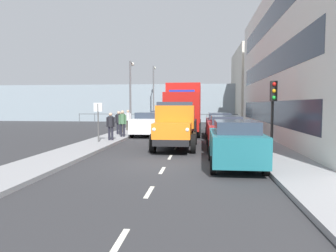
{
  "coord_description": "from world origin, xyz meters",
  "views": [
    {
      "loc": [
        -1.35,
        11.44,
        2.3
      ],
      "look_at": [
        0.66,
        -6.81,
        1.0
      ],
      "focal_mm": 32.59,
      "sensor_mm": 36.0,
      "label": 1
    }
  ],
  "objects_px": {
    "car_teal_kerbside_near": "(235,143)",
    "lamp_post_promenade": "(131,89)",
    "car_silver_oppositeside_1": "(160,119)",
    "pedestrian_in_dark_coat": "(119,121)",
    "car_maroon_kerbside_2": "(219,125)",
    "pedestrian_couple_b": "(121,120)",
    "car_white_oppositeside_0": "(148,124)",
    "pedestrian_couple_a": "(123,121)",
    "truck_vintage_orange": "(175,126)",
    "traffic_light_near": "(273,101)",
    "lamp_post_far": "(154,89)",
    "street_sign": "(98,115)",
    "pedestrian_with_bag": "(128,118)",
    "pedestrian_near_railing": "(111,124)",
    "lorry_cargo_red": "(184,107)",
    "car_red_kerbside_1": "(225,131)"
  },
  "relations": [
    {
      "from": "car_teal_kerbside_near",
      "to": "lamp_post_promenade",
      "type": "height_order",
      "value": "lamp_post_promenade"
    },
    {
      "from": "car_silver_oppositeside_1",
      "to": "pedestrian_in_dark_coat",
      "type": "height_order",
      "value": "pedestrian_in_dark_coat"
    },
    {
      "from": "car_maroon_kerbside_2",
      "to": "pedestrian_in_dark_coat",
      "type": "height_order",
      "value": "pedestrian_in_dark_coat"
    },
    {
      "from": "car_silver_oppositeside_1",
      "to": "pedestrian_couple_b",
      "type": "distance_m",
      "value": 5.97
    },
    {
      "from": "car_white_oppositeside_0",
      "to": "pedestrian_couple_a",
      "type": "distance_m",
      "value": 2.62
    },
    {
      "from": "truck_vintage_orange",
      "to": "car_teal_kerbside_near",
      "type": "distance_m",
      "value": 5.11
    },
    {
      "from": "traffic_light_near",
      "to": "lamp_post_promenade",
      "type": "height_order",
      "value": "lamp_post_promenade"
    },
    {
      "from": "lamp_post_far",
      "to": "street_sign",
      "type": "relative_size",
      "value": 3.02
    },
    {
      "from": "car_white_oppositeside_0",
      "to": "pedestrian_with_bag",
      "type": "height_order",
      "value": "pedestrian_with_bag"
    },
    {
      "from": "car_silver_oppositeside_1",
      "to": "lamp_post_far",
      "type": "relative_size",
      "value": 0.62
    },
    {
      "from": "pedestrian_with_bag",
      "to": "truck_vintage_orange",
      "type": "bearing_deg",
      "value": 117.18
    },
    {
      "from": "lamp_post_far",
      "to": "pedestrian_couple_b",
      "type": "bearing_deg",
      "value": 88.57
    },
    {
      "from": "pedestrian_near_railing",
      "to": "pedestrian_couple_b",
      "type": "distance_m",
      "value": 5.12
    },
    {
      "from": "car_white_oppositeside_0",
      "to": "traffic_light_near",
      "type": "xyz_separation_m",
      "value": [
        -7.13,
        7.95,
        1.58
      ]
    },
    {
      "from": "lamp_post_far",
      "to": "car_teal_kerbside_near",
      "type": "bearing_deg",
      "value": 105.43
    },
    {
      "from": "car_silver_oppositeside_1",
      "to": "pedestrian_couple_a",
      "type": "relative_size",
      "value": 2.4
    },
    {
      "from": "lorry_cargo_red",
      "to": "pedestrian_near_railing",
      "type": "relative_size",
      "value": 4.93
    },
    {
      "from": "car_silver_oppositeside_1",
      "to": "pedestrian_couple_a",
      "type": "height_order",
      "value": "pedestrian_couple_a"
    },
    {
      "from": "car_red_kerbside_1",
      "to": "pedestrian_with_bag",
      "type": "distance_m",
      "value": 11.52
    },
    {
      "from": "car_silver_oppositeside_1",
      "to": "street_sign",
      "type": "distance_m",
      "value": 11.78
    },
    {
      "from": "pedestrian_with_bag",
      "to": "car_silver_oppositeside_1",
      "type": "bearing_deg",
      "value": -121.7
    },
    {
      "from": "car_maroon_kerbside_2",
      "to": "pedestrian_near_railing",
      "type": "relative_size",
      "value": 2.55
    },
    {
      "from": "pedestrian_in_dark_coat",
      "to": "car_teal_kerbside_near",
      "type": "bearing_deg",
      "value": 125.12
    },
    {
      "from": "pedestrian_in_dark_coat",
      "to": "traffic_light_near",
      "type": "xyz_separation_m",
      "value": [
        -9.15,
        7.28,
        1.34
      ]
    },
    {
      "from": "car_teal_kerbside_near",
      "to": "pedestrian_in_dark_coat",
      "type": "relative_size",
      "value": 2.36
    },
    {
      "from": "lorry_cargo_red",
      "to": "street_sign",
      "type": "distance_m",
      "value": 8.29
    },
    {
      "from": "car_white_oppositeside_0",
      "to": "pedestrian_in_dark_coat",
      "type": "relative_size",
      "value": 2.67
    },
    {
      "from": "car_red_kerbside_1",
      "to": "street_sign",
      "type": "bearing_deg",
      "value": -6.58
    },
    {
      "from": "car_teal_kerbside_near",
      "to": "pedestrian_couple_a",
      "type": "distance_m",
      "value": 10.81
    },
    {
      "from": "car_silver_oppositeside_1",
      "to": "pedestrian_in_dark_coat",
      "type": "xyz_separation_m",
      "value": [
        2.02,
        7.01,
        0.24
      ]
    },
    {
      "from": "car_maroon_kerbside_2",
      "to": "pedestrian_with_bag",
      "type": "bearing_deg",
      "value": -25.08
    },
    {
      "from": "lorry_cargo_red",
      "to": "car_teal_kerbside_near",
      "type": "bearing_deg",
      "value": 101.63
    },
    {
      "from": "lorry_cargo_red",
      "to": "pedestrian_couple_b",
      "type": "xyz_separation_m",
      "value": [
        4.79,
        0.89,
        -0.99
      ]
    },
    {
      "from": "lamp_post_promenade",
      "to": "street_sign",
      "type": "bearing_deg",
      "value": 90.69
    },
    {
      "from": "car_maroon_kerbside_2",
      "to": "lamp_post_promenade",
      "type": "height_order",
      "value": "lamp_post_promenade"
    },
    {
      "from": "car_red_kerbside_1",
      "to": "car_silver_oppositeside_1",
      "type": "distance_m",
      "value": 13.44
    },
    {
      "from": "car_white_oppositeside_0",
      "to": "pedestrian_near_railing",
      "type": "relative_size",
      "value": 2.68
    },
    {
      "from": "car_maroon_kerbside_2",
      "to": "lamp_post_far",
      "type": "distance_m",
      "value": 17.08
    },
    {
      "from": "pedestrian_couple_b",
      "to": "street_sign",
      "type": "xyz_separation_m",
      "value": [
        -0.26,
        6.04,
        0.6
      ]
    },
    {
      "from": "car_maroon_kerbside_2",
      "to": "car_silver_oppositeside_1",
      "type": "height_order",
      "value": "same"
    },
    {
      "from": "truck_vintage_orange",
      "to": "pedestrian_with_bag",
      "type": "xyz_separation_m",
      "value": [
        4.77,
        -9.29,
        -0.03
      ]
    },
    {
      "from": "pedestrian_near_railing",
      "to": "street_sign",
      "type": "distance_m",
      "value": 1.2
    },
    {
      "from": "car_silver_oppositeside_1",
      "to": "pedestrian_in_dark_coat",
      "type": "distance_m",
      "value": 7.3
    },
    {
      "from": "pedestrian_couple_b",
      "to": "car_teal_kerbside_near",
      "type": "bearing_deg",
      "value": 122.27
    },
    {
      "from": "car_red_kerbside_1",
      "to": "street_sign",
      "type": "distance_m",
      "value": 7.21
    },
    {
      "from": "car_maroon_kerbside_2",
      "to": "pedestrian_near_railing",
      "type": "height_order",
      "value": "pedestrian_near_railing"
    },
    {
      "from": "lorry_cargo_red",
      "to": "car_white_oppositeside_0",
      "type": "distance_m",
      "value": 3.29
    },
    {
      "from": "car_silver_oppositeside_1",
      "to": "pedestrian_with_bag",
      "type": "height_order",
      "value": "pedestrian_with_bag"
    },
    {
      "from": "truck_vintage_orange",
      "to": "pedestrian_near_railing",
      "type": "bearing_deg",
      "value": -28.3
    },
    {
      "from": "car_red_kerbside_1",
      "to": "car_white_oppositeside_0",
      "type": "height_order",
      "value": "same"
    }
  ]
}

